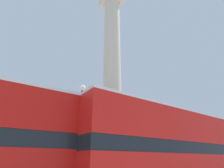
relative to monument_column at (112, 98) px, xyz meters
The scene contains 3 objects.
monument_column is the anchor object (origin of this frame).
bus_a 6.88m from the monument_column, 84.30° to the right, with size 11.45×3.16×4.31m.
street_lamp 5.04m from the monument_column, 151.81° to the right, with size 0.43×0.43×6.40m.
Camera 1 is at (-7.58, -12.08, 1.78)m, focal length 28.00 mm.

